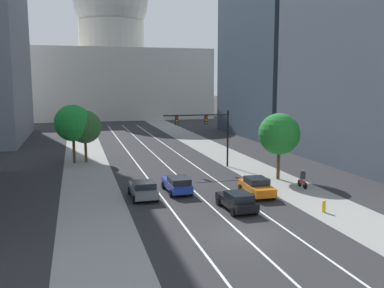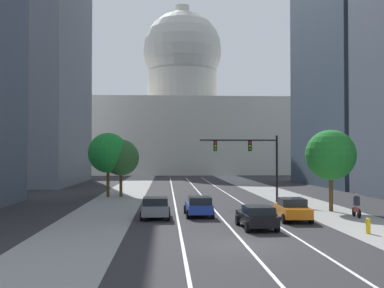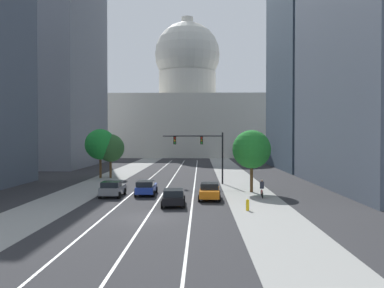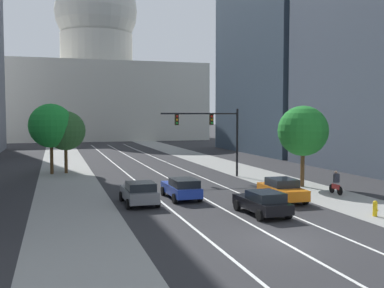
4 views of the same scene
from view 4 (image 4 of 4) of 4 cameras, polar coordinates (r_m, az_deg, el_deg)
The scene contains 17 objects.
ground_plane at distance 59.36m, azimuth -7.27°, elevation -1.92°, with size 400.00×400.00×0.00m, color #2B2B2D.
sidewalk_left at distance 53.58m, azimuth -15.65°, elevation -2.62°, with size 5.05×130.00×0.01m, color gray.
sidewalk_right at distance 56.68m, azimuth 2.34°, elevation -2.15°, with size 5.05×130.00×0.01m, color gray.
lane_stripe_left at distance 44.15m, azimuth -8.02°, elevation -3.83°, with size 0.16×90.00×0.01m, color white.
lane_stripe_center at distance 44.72m, azimuth -4.07°, elevation -3.71°, with size 0.16×90.00×0.01m, color white.
lane_stripe_right at distance 45.50m, azimuth -0.24°, elevation -3.57°, with size 0.16×90.00×0.01m, color white.
capitol_building at distance 110.15m, azimuth -11.81°, elevation 8.30°, with size 48.15×22.47×40.63m.
car_gray at distance 29.45m, azimuth -6.62°, elevation -6.06°, with size 2.08×4.19×1.52m.
car_orange at distance 31.04m, azimuth 11.21°, elevation -5.61°, with size 2.12×4.46×1.51m.
car_blue at distance 31.16m, azimuth -1.30°, elevation -5.52°, with size 2.02×4.47×1.47m.
car_black at distance 26.59m, azimuth 8.82°, elevation -7.22°, with size 2.11×4.35×1.41m.
traffic_signal_mast at distance 41.74m, azimuth 2.71°, elevation 2.03°, with size 7.40×0.39×6.31m.
fire_hydrant at distance 27.97m, azimuth 21.95°, elevation -7.48°, with size 0.26×0.35×0.91m.
cyclist at distance 34.62m, azimuth 17.59°, elevation -4.63°, with size 0.37×1.70×1.72m.
street_tree_mid_left at distance 46.02m, azimuth -17.23°, elevation 2.19°, with size 4.27×4.27×6.84m.
street_tree_near_left at distance 46.35m, azimuth -15.56°, elevation 1.60°, with size 3.87×3.87×6.13m.
street_tree_near_right at distance 37.25m, azimuth 13.73°, elevation 1.59°, with size 4.01×4.01×6.48m.
Camera 4 is at (-9.78, -18.26, 5.74)m, focal length 42.60 mm.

